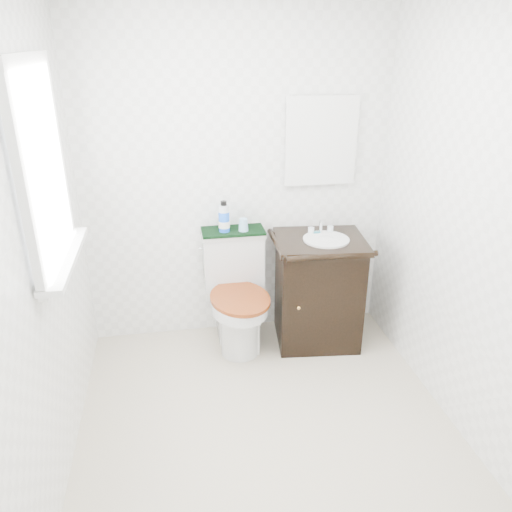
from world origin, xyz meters
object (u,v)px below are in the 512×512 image
object	(u,v)px
vanity	(318,288)
mouthwash_bottle	(224,218)
trash_bin	(248,333)
toilet	(236,298)
cup	(243,225)

from	to	relation	value
vanity	mouthwash_bottle	world-z (taller)	mouthwash_bottle
vanity	mouthwash_bottle	bearing A→B (deg)	165.93
vanity	trash_bin	world-z (taller)	vanity
toilet	mouthwash_bottle	distance (m)	0.61
trash_bin	mouthwash_bottle	size ratio (longest dim) A/B	1.27
mouthwash_bottle	toilet	bearing A→B (deg)	-58.41
trash_bin	cup	size ratio (longest dim) A/B	3.17
toilet	trash_bin	world-z (taller)	toilet
vanity	mouthwash_bottle	xyz separation A→B (m)	(-0.66, 0.17, 0.53)
trash_bin	mouthwash_bottle	world-z (taller)	mouthwash_bottle
toilet	vanity	size ratio (longest dim) A/B	0.92
vanity	mouthwash_bottle	distance (m)	0.87
toilet	trash_bin	size ratio (longest dim) A/B	2.98
cup	vanity	bearing A→B (deg)	-16.35
toilet	cup	size ratio (longest dim) A/B	9.47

